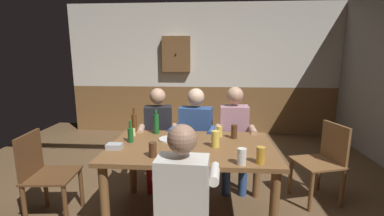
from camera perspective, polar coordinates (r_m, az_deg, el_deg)
The scene contains 24 objects.
ground_plane at distance 3.01m, azimuth -0.05°, elevation -21.14°, with size 6.97×6.97×0.00m, color brown.
back_wall_upper at distance 5.51m, azimuth 2.21°, elevation 13.22°, with size 5.46×0.12×1.66m, color silver.
back_wall_wainscot at distance 5.62m, azimuth 2.11°, elevation -0.30°, with size 5.46×0.12×0.97m, color brown.
dining_table at distance 2.64m, azimuth -0.19°, elevation -10.19°, with size 1.60×1.00×0.75m.
person_0 at distance 3.37m, azimuth -7.25°, elevation -5.24°, with size 0.53×0.57×1.21m.
person_1 at distance 3.31m, azimuth 0.54°, elevation -5.31°, with size 0.58×0.57×1.22m.
person_2 at distance 3.32m, azimuth 9.05°, elevation -5.24°, with size 0.49×0.53×1.24m.
person_3 at distance 2.00m, azimuth -1.64°, elevation -17.81°, with size 0.51×0.53×1.18m.
chair_empty_near_right at distance 3.33m, azimuth 26.49°, elevation -9.95°, with size 0.54×0.54×0.88m.
chair_empty_near_left at distance 3.06m, azimuth -29.26°, elevation -12.12°, with size 0.48×0.48×0.88m.
table_candle at distance 2.97m, azimuth -12.42°, elevation -5.10°, with size 0.04×0.04×0.08m, color #F9E08C.
condiment_caddy at distance 2.61m, azimuth -16.38°, elevation -7.91°, with size 0.14×0.10×0.05m, color #B2B7BC.
plate_0 at distance 2.25m, azimuth -0.89°, elevation -11.11°, with size 0.22×0.22×0.01m, color white.
plate_1 at distance 2.78m, azimuth -4.80°, elevation -6.68°, with size 0.23×0.23×0.01m, color white.
bottle_0 at distance 2.75m, azimuth -13.09°, elevation -5.53°, with size 0.06×0.06×0.22m.
bottle_1 at distance 3.08m, azimuth -12.32°, elevation -3.05°, with size 0.06×0.06×0.29m.
bottle_2 at distance 2.99m, azimuth -7.72°, elevation -3.35°, with size 0.06×0.06×0.27m.
pint_glass_0 at distance 2.55m, azimuth 5.06°, elevation -6.65°, with size 0.08×0.08×0.16m, color #E5C64C.
pint_glass_1 at distance 2.89m, azimuth 5.93°, elevation -5.02°, with size 0.06×0.06×0.11m, color #E5C64C.
pint_glass_2 at distance 2.84m, azimuth 9.05°, elevation -5.04°, with size 0.07×0.07×0.15m, color #4C2D19.
pint_glass_3 at distance 2.19m, azimuth 10.66°, elevation -10.24°, with size 0.07×0.07×0.14m, color white.
pint_glass_4 at distance 2.33m, azimuth -8.45°, elevation -8.84°, with size 0.07×0.07×0.13m, color #4C2D19.
pint_glass_5 at distance 2.25m, azimuth 14.56°, elevation -9.81°, with size 0.07×0.07×0.14m, color gold.
wall_dart_cabinet at distance 5.42m, azimuth -3.40°, elevation 11.51°, with size 0.56×0.15×0.70m.
Camera 1 is at (0.18, -2.54, 1.62)m, focal length 24.78 mm.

